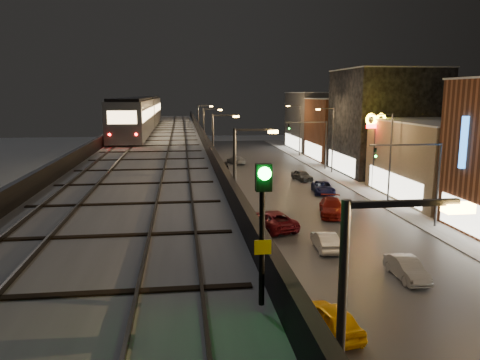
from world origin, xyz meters
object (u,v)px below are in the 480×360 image
car_taxi (331,319)px  car_onc_red (302,176)px  subway_train (141,113)px  rail_signal (263,207)px  car_far_white (223,165)px  car_mid_silver (271,221)px  car_near_white (325,242)px  car_onc_dark (323,188)px  car_onc_white (332,208)px  car_mid_dark (236,160)px  car_onc_silver (407,269)px

car_taxi → car_onc_red: car_taxi is taller
subway_train → rail_signal: subway_train is taller
rail_signal → car_far_white: (4.46, 58.51, -8.11)m
car_mid_silver → car_onc_red: car_mid_silver is taller
car_near_white → car_onc_dark: 19.13m
rail_signal → car_onc_white: rail_signal is taller
rail_signal → car_taxi: size_ratio=0.73×
car_near_white → car_mid_dark: car_near_white is taller
car_near_white → car_mid_dark: 41.46m
car_onc_red → rail_signal: bearing=-117.4°
car_mid_dark → car_taxi: bearing=70.7°
subway_train → car_far_white: 15.65m
car_near_white → car_onc_red: size_ratio=0.99×
car_onc_red → car_far_white: bearing=119.0°
car_taxi → car_onc_red: 38.46m
car_near_white → car_onc_silver: (3.20, -5.72, -0.01)m
car_mid_dark → car_onc_red: (6.63, -15.22, 0.04)m
car_near_white → car_mid_dark: size_ratio=0.91×
car_onc_silver → car_near_white: bearing=119.9°
car_mid_dark → car_far_white: car_mid_dark is taller
subway_train → car_mid_silver: bearing=-63.0°
car_mid_silver → car_mid_dark: 36.02m
rail_signal → car_far_white: size_ratio=0.82×
car_mid_silver → car_onc_white: bearing=-168.1°
car_onc_dark → car_onc_red: car_onc_red is taller
rail_signal → car_mid_silver: bearing=78.6°
car_taxi → car_onc_dark: (8.76, 29.64, -0.04)m
car_onc_silver → car_mid_silver: bearing=119.2°
rail_signal → car_mid_silver: size_ratio=0.53×
car_mid_silver → car_onc_silver: car_mid_silver is taller
rail_signal → car_onc_red: (13.51, 47.99, -8.05)m
rail_signal → car_mid_silver: rail_signal is taller
subway_train → car_far_white: size_ratio=10.84×
car_onc_dark → car_taxi: bearing=-98.1°
car_onc_silver → car_onc_red: size_ratio=0.98×
subway_train → car_onc_silver: size_ratio=10.13×
car_near_white → car_onc_red: 26.72m
car_mid_silver → car_onc_white: (6.32, 3.64, -0.02)m
car_onc_dark → car_onc_red: bearing=100.7°
subway_train → car_taxi: size_ratio=9.63×
car_taxi → car_near_white: car_taxi is taller
car_far_white → car_onc_silver: (7.09, -42.47, 0.02)m
car_taxi → car_onc_white: car_onc_white is taller
car_taxi → car_onc_red: bearing=-114.1°
car_onc_white → car_onc_red: 17.22m
car_onc_silver → car_onc_white: size_ratio=0.74×
car_mid_silver → car_onc_dark: size_ratio=1.18×
car_far_white → car_near_white: bearing=98.2°
car_near_white → car_onc_white: (3.44, 9.09, 0.11)m
car_near_white → car_mid_silver: size_ratio=0.70×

